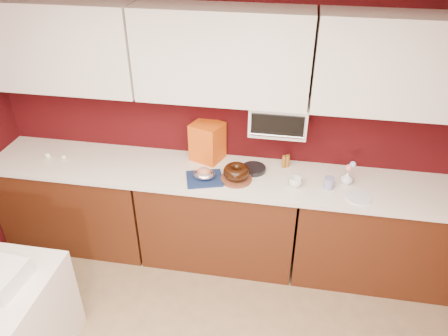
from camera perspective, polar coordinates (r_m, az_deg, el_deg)
name	(u,v)px	position (r m, az deg, el deg)	size (l,w,h in m)	color
ceiling	(82,61)	(1.24, -18.03, 13.12)	(4.00, 4.50, 0.02)	white
wall_back	(226,119)	(3.72, 0.22, 6.43)	(4.00, 0.02, 2.50)	#3B080A
base_cabinet_left	(79,202)	(4.30, -18.39, -4.22)	(1.31, 0.58, 0.86)	#47200E
base_cabinet_center	(220,217)	(3.90, -0.58, -6.48)	(1.31, 0.58, 0.86)	#47200E
base_cabinet_right	(375,235)	(3.93, 19.09, -8.23)	(1.31, 0.58, 0.86)	#47200E
countertop	(219,175)	(3.63, -0.62, -0.95)	(4.00, 0.62, 0.04)	white
upper_cabinet_left	(55,46)	(3.80, -21.17, 14.62)	(1.31, 0.33, 0.70)	white
upper_cabinet_center	(222,55)	(3.34, -0.25, 14.48)	(1.31, 0.33, 0.70)	white
upper_cabinet_right	(410,66)	(3.38, 23.14, 12.15)	(1.31, 0.33, 0.70)	white
toaster_oven	(279,117)	(3.49, 7.16, 6.64)	(0.45, 0.30, 0.25)	white
toaster_oven_door	(277,126)	(3.35, 6.98, 5.47)	(0.40, 0.02, 0.18)	black
toaster_oven_handle	(277,136)	(3.37, 6.88, 4.21)	(0.02, 0.02, 0.42)	silver
cake_base	(236,179)	(3.53, 1.61, -1.41)	(0.25, 0.25, 0.02)	brown
bundt_cake	(236,172)	(3.50, 1.62, -0.48)	(0.21, 0.21, 0.09)	black
navy_towel	(204,179)	(3.54, -2.58, -1.40)	(0.28, 0.24, 0.02)	#14234C
foil_ham_nest	(204,174)	(3.51, -2.60, -0.81)	(0.17, 0.15, 0.06)	white
roasted_ham	(204,172)	(3.50, -2.61, -0.46)	(0.11, 0.09, 0.07)	#BC7455
pandoro_box	(207,141)	(3.75, -2.18, 3.48)	(0.25, 0.22, 0.34)	red
dark_pan	(254,169)	(3.65, 3.89, -0.12)	(0.20, 0.20, 0.04)	black
coffee_mug	(295,181)	(3.48, 9.31, -1.70)	(0.09, 0.09, 0.10)	white
blue_jar	(329,183)	(3.52, 13.54, -1.92)	(0.08, 0.08, 0.09)	navy
flower_vase	(347,177)	(3.60, 15.78, -1.13)	(0.08, 0.08, 0.12)	silver
flower_pink	(349,168)	(3.56, 15.98, 0.04)	(0.05, 0.05, 0.05)	pink
flower_blue	(353,164)	(3.57, 16.49, 0.46)	(0.05, 0.05, 0.05)	#96B6F1
china_plate	(359,198)	(3.49, 17.17, -3.72)	(0.20, 0.20, 0.01)	white
amber_bottle	(287,161)	(3.72, 8.27, 0.91)	(0.04, 0.04, 0.11)	brown
egg_left	(48,155)	(4.12, -22.05, 1.53)	(0.06, 0.05, 0.05)	white
egg_right	(64,157)	(4.05, -20.21, 1.34)	(0.05, 0.04, 0.04)	white
amber_bottle_tall	(284,162)	(3.70, 7.82, 0.83)	(0.03, 0.03, 0.11)	brown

